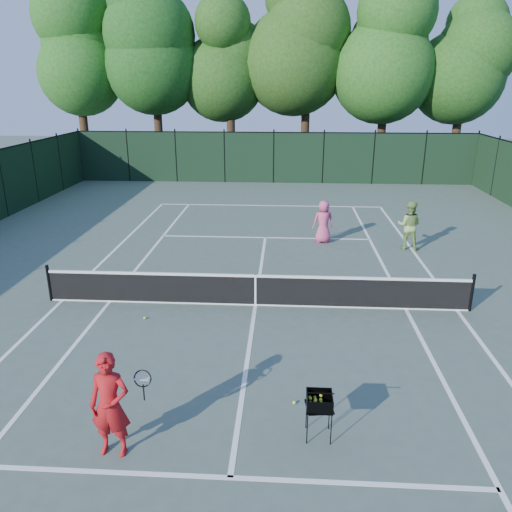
# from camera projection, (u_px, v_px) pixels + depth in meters

# --- Properties ---
(ground) EXTENTS (90.00, 90.00, 0.00)m
(ground) POSITION_uv_depth(u_px,v_px,m) (255.00, 305.00, 13.82)
(ground) COLOR #47574C
(ground) RESTS_ON ground
(sideline_doubles_left) EXTENTS (0.10, 23.77, 0.01)m
(sideline_doubles_left) POSITION_uv_depth(u_px,v_px,m) (63.00, 300.00, 14.13)
(sideline_doubles_left) COLOR white
(sideline_doubles_left) RESTS_ON ground
(sideline_doubles_right) EXTENTS (0.10, 23.77, 0.01)m
(sideline_doubles_right) POSITION_uv_depth(u_px,v_px,m) (457.00, 310.00, 13.51)
(sideline_doubles_right) COLOR white
(sideline_doubles_right) RESTS_ON ground
(sideline_singles_left) EXTENTS (0.10, 23.77, 0.01)m
(sideline_singles_left) POSITION_uv_depth(u_px,v_px,m) (110.00, 301.00, 14.05)
(sideline_singles_left) COLOR white
(sideline_singles_left) RESTS_ON ground
(sideline_singles_right) EXTENTS (0.10, 23.77, 0.01)m
(sideline_singles_right) POSITION_uv_depth(u_px,v_px,m) (406.00, 309.00, 13.58)
(sideline_singles_right) COLOR white
(sideline_singles_right) RESTS_ON ground
(baseline_far) EXTENTS (10.97, 0.10, 0.01)m
(baseline_far) POSITION_uv_depth(u_px,v_px,m) (270.00, 206.00, 25.02)
(baseline_far) COLOR white
(baseline_far) RESTS_ON ground
(service_line_near) EXTENTS (8.23, 0.10, 0.01)m
(service_line_near) POSITION_uv_depth(u_px,v_px,m) (230.00, 478.00, 7.79)
(service_line_near) COLOR white
(service_line_near) RESTS_ON ground
(service_line_far) EXTENTS (8.23, 0.10, 0.01)m
(service_line_far) POSITION_uv_depth(u_px,v_px,m) (265.00, 238.00, 19.85)
(service_line_far) COLOR white
(service_line_far) RESTS_ON ground
(center_service_line) EXTENTS (0.10, 12.80, 0.01)m
(center_service_line) POSITION_uv_depth(u_px,v_px,m) (255.00, 305.00, 13.82)
(center_service_line) COLOR white
(center_service_line) RESTS_ON ground
(tennis_net) EXTENTS (11.69, 0.09, 1.06)m
(tennis_net) POSITION_uv_depth(u_px,v_px,m) (255.00, 289.00, 13.66)
(tennis_net) COLOR black
(tennis_net) RESTS_ON ground
(fence_far) EXTENTS (24.00, 0.05, 3.00)m
(fence_far) POSITION_uv_depth(u_px,v_px,m) (274.00, 158.00, 30.29)
(fence_far) COLOR black
(fence_far) RESTS_ON ground
(tree_0) EXTENTS (6.40, 6.40, 13.14)m
(tree_0) POSITION_uv_depth(u_px,v_px,m) (75.00, 45.00, 32.15)
(tree_0) COLOR black
(tree_0) RESTS_ON ground
(tree_1) EXTENTS (6.80, 6.80, 13.98)m
(tree_1) POSITION_uv_depth(u_px,v_px,m) (153.00, 36.00, 32.16)
(tree_1) COLOR black
(tree_1) RESTS_ON ground
(tree_2) EXTENTS (6.00, 6.00, 12.40)m
(tree_2) POSITION_uv_depth(u_px,v_px,m) (230.00, 52.00, 32.00)
(tree_2) COLOR black
(tree_2) RESTS_ON ground
(tree_3) EXTENTS (7.00, 7.00, 14.45)m
(tree_3) POSITION_uv_depth(u_px,v_px,m) (308.00, 30.00, 31.76)
(tree_3) COLOR black
(tree_3) RESTS_ON ground
(tree_4) EXTENTS (6.20, 6.20, 12.97)m
(tree_4) POSITION_uv_depth(u_px,v_px,m) (388.00, 44.00, 31.10)
(tree_4) COLOR black
(tree_4) RESTS_ON ground
(tree_5) EXTENTS (5.80, 5.80, 12.23)m
(tree_5) POSITION_uv_depth(u_px,v_px,m) (467.00, 51.00, 31.43)
(tree_5) COLOR black
(tree_5) RESTS_ON ground
(coach) EXTENTS (0.96, 0.62, 1.84)m
(coach) POSITION_uv_depth(u_px,v_px,m) (110.00, 405.00, 8.04)
(coach) COLOR #AE1317
(coach) RESTS_ON ground
(player_pink) EXTENTS (0.88, 0.66, 1.64)m
(player_pink) POSITION_uv_depth(u_px,v_px,m) (323.00, 222.00, 19.03)
(player_pink) COLOR #C94773
(player_pink) RESTS_ON ground
(player_green) EXTENTS (1.03, 0.90, 1.79)m
(player_green) POSITION_uv_depth(u_px,v_px,m) (409.00, 225.00, 18.24)
(player_green) COLOR #81AB55
(player_green) RESTS_ON ground
(ball_hopper) EXTENTS (0.50, 0.50, 0.85)m
(ball_hopper) POSITION_uv_depth(u_px,v_px,m) (319.00, 402.00, 8.47)
(ball_hopper) COLOR black
(ball_hopper) RESTS_ON ground
(loose_ball_near_cart) EXTENTS (0.07, 0.07, 0.07)m
(loose_ball_near_cart) POSITION_uv_depth(u_px,v_px,m) (294.00, 402.00, 9.56)
(loose_ball_near_cart) COLOR yellow
(loose_ball_near_cart) RESTS_ON ground
(loose_ball_midcourt) EXTENTS (0.07, 0.07, 0.07)m
(loose_ball_midcourt) POSITION_uv_depth(u_px,v_px,m) (145.00, 318.00, 13.00)
(loose_ball_midcourt) COLOR #DEF632
(loose_ball_midcourt) RESTS_ON ground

